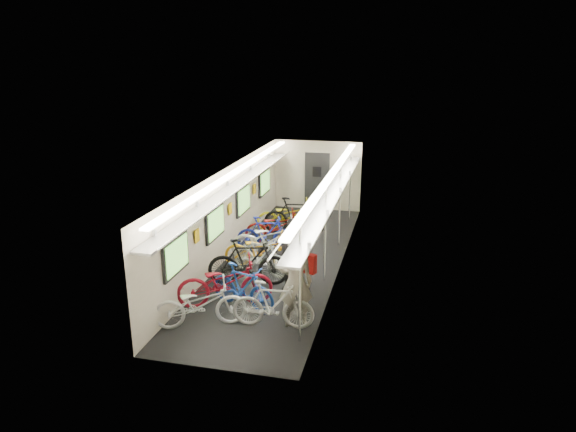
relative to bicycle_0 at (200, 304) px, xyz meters
The scene contains 16 objects.
train_car_shell 4.56m from the bicycle_0, 84.71° to the left, with size 10.00×10.00×10.00m.
bicycle_0 is the anchor object (origin of this frame).
bicycle_1 1.08m from the bicycle_0, 57.99° to the left, with size 0.46×1.63×0.98m, color #1C44A9.
bicycle_2 0.97m from the bicycle_0, 79.69° to the left, with size 0.71×2.03×1.07m, color maroon.
bicycle_3 2.09m from the bicycle_0, 80.50° to the left, with size 0.54×1.90×1.14m, color black.
bicycle_4 3.07m from the bicycle_0, 83.33° to the left, with size 0.65×1.86×0.98m, color orange.
bicycle_5 2.76m from the bicycle_0, 80.83° to the left, with size 0.45×1.59×0.96m, color silver.
bicycle_6 3.80m from the bicycle_0, 83.70° to the left, with size 0.73×2.09×1.10m, color #B9BABE.
bicycle_7 4.33m from the bicycle_0, 88.26° to the left, with size 0.46×1.62×0.97m, color #1B29A3.
bicycle_8 5.04m from the bicycle_0, 87.20° to the left, with size 0.63×1.80×0.95m, color maroon.
bicycle_9 5.91m from the bicycle_0, 84.10° to the left, with size 0.53×1.89×1.13m, color black.
bicycle_10 5.98m from the bicycle_0, 86.15° to the left, with size 0.68×1.96×1.03m, color gold.
bicycle_11 1.43m from the bicycle_0, 11.34° to the left, with size 0.46×1.63×0.98m, color #BCBCBE.
passenger_near 1.92m from the bicycle_0, 14.41° to the left, with size 0.67×0.44×1.84m, color gray.
passenger_mid 2.47m from the bicycle_0, 55.36° to the left, with size 0.83×0.65×1.72m, color black.
backpack 2.28m from the bicycle_0, 16.51° to the left, with size 0.26×0.14×0.38m, color #A61110.
Camera 1 is at (2.99, -12.11, 5.08)m, focal length 32.00 mm.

